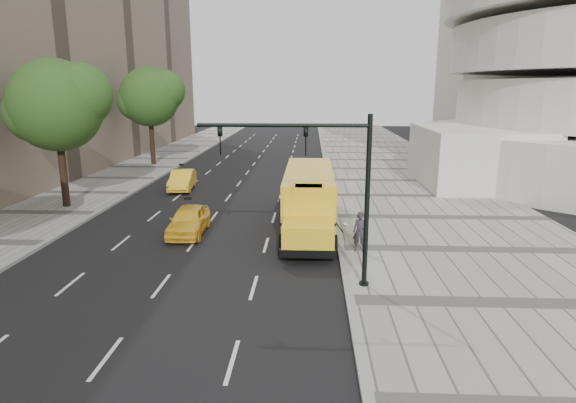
{
  "coord_description": "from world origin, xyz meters",
  "views": [
    {
      "loc": [
        4.58,
        -26.65,
        7.25
      ],
      "look_at": [
        3.5,
        -4.0,
        1.9
      ],
      "focal_mm": 30.0,
      "sensor_mm": 36.0,
      "label": 1
    }
  ],
  "objects_px": {
    "taxi_near": "(189,220)",
    "taxi_far": "(182,180)",
    "traffic_signal": "(328,180)",
    "tree_c": "(150,96)",
    "school_bus": "(309,194)",
    "pedestrian": "(360,232)",
    "tree_b": "(58,105)"
  },
  "relations": [
    {
      "from": "taxi_far",
      "to": "traffic_signal",
      "type": "bearing_deg",
      "value": -65.9
    },
    {
      "from": "tree_b",
      "to": "tree_c",
      "type": "distance_m",
      "value": 16.84
    },
    {
      "from": "tree_c",
      "to": "taxi_near",
      "type": "height_order",
      "value": "tree_c"
    },
    {
      "from": "pedestrian",
      "to": "tree_c",
      "type": "bearing_deg",
      "value": 135.93
    },
    {
      "from": "taxi_far",
      "to": "pedestrian",
      "type": "relative_size",
      "value": 2.42
    },
    {
      "from": "tree_b",
      "to": "taxi_far",
      "type": "distance_m",
      "value": 9.88
    },
    {
      "from": "tree_b",
      "to": "school_bus",
      "type": "relative_size",
      "value": 0.78
    },
    {
      "from": "tree_b",
      "to": "school_bus",
      "type": "xyz_separation_m",
      "value": [
        14.9,
        -3.18,
        -4.55
      ]
    },
    {
      "from": "traffic_signal",
      "to": "school_bus",
      "type": "bearing_deg",
      "value": 94.76
    },
    {
      "from": "taxi_far",
      "to": "pedestrian",
      "type": "bearing_deg",
      "value": -55.27
    },
    {
      "from": "taxi_near",
      "to": "taxi_far",
      "type": "bearing_deg",
      "value": 104.98
    },
    {
      "from": "taxi_near",
      "to": "traffic_signal",
      "type": "distance_m",
      "value": 9.98
    },
    {
      "from": "tree_c",
      "to": "taxi_near",
      "type": "xyz_separation_m",
      "value": [
        8.81,
        -21.82,
        -5.79
      ]
    },
    {
      "from": "taxi_near",
      "to": "traffic_signal",
      "type": "xyz_separation_m",
      "value": [
        6.77,
        -6.51,
        3.37
      ]
    },
    {
      "from": "school_bus",
      "to": "traffic_signal",
      "type": "bearing_deg",
      "value": -85.24
    },
    {
      "from": "school_bus",
      "to": "taxi_far",
      "type": "xyz_separation_m",
      "value": [
        -9.29,
        9.09,
        -1.05
      ]
    },
    {
      "from": "school_bus",
      "to": "tree_c",
      "type": "bearing_deg",
      "value": 126.65
    },
    {
      "from": "taxi_near",
      "to": "tree_b",
      "type": "bearing_deg",
      "value": 149.12
    },
    {
      "from": "taxi_far",
      "to": "traffic_signal",
      "type": "height_order",
      "value": "traffic_signal"
    },
    {
      "from": "tree_b",
      "to": "taxi_near",
      "type": "height_order",
      "value": "tree_b"
    },
    {
      "from": "taxi_far",
      "to": "traffic_signal",
      "type": "relative_size",
      "value": 0.68
    },
    {
      "from": "tree_b",
      "to": "taxi_far",
      "type": "xyz_separation_m",
      "value": [
        5.61,
        5.91,
        -5.6
      ]
    },
    {
      "from": "taxi_far",
      "to": "taxi_near",
      "type": "bearing_deg",
      "value": -79.34
    },
    {
      "from": "tree_b",
      "to": "taxi_near",
      "type": "xyz_separation_m",
      "value": [
        8.81,
        -4.98,
        -5.59
      ]
    },
    {
      "from": "taxi_near",
      "to": "taxi_far",
      "type": "distance_m",
      "value": 11.35
    },
    {
      "from": "tree_c",
      "to": "taxi_near",
      "type": "relative_size",
      "value": 2.17
    },
    {
      "from": "traffic_signal",
      "to": "tree_c",
      "type": "bearing_deg",
      "value": 118.82
    },
    {
      "from": "school_bus",
      "to": "traffic_signal",
      "type": "height_order",
      "value": "traffic_signal"
    },
    {
      "from": "tree_c",
      "to": "pedestrian",
      "type": "bearing_deg",
      "value": -54.95
    },
    {
      "from": "school_bus",
      "to": "tree_b",
      "type": "bearing_deg",
      "value": 167.95
    },
    {
      "from": "tree_c",
      "to": "school_bus",
      "type": "distance_m",
      "value": 25.4
    },
    {
      "from": "school_bus",
      "to": "traffic_signal",
      "type": "distance_m",
      "value": 8.65
    }
  ]
}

